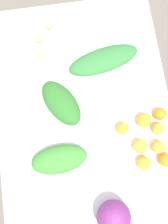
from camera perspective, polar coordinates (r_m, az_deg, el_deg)
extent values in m
plane|color=#70665B|center=(2.43, 0.00, -4.30)|extent=(8.00, 8.00, 0.00)
cube|color=silver|center=(1.71, 0.00, -0.28)|extent=(1.36, 0.95, 0.03)
cylinder|color=tan|center=(2.30, -12.72, 11.07)|extent=(0.06, 0.06, 0.73)
cylinder|color=tan|center=(2.32, 8.20, 13.86)|extent=(0.06, 0.06, 0.73)
cylinder|color=tan|center=(2.11, 14.36, -17.60)|extent=(0.06, 0.06, 0.73)
sphere|color=#7A2D75|center=(1.57, 5.45, -18.59)|extent=(0.17, 0.17, 0.17)
cube|color=beige|center=(1.81, -7.44, 12.31)|extent=(0.28, 0.18, 0.06)
sphere|color=white|center=(1.82, -7.62, 15.51)|extent=(0.04, 0.04, 0.04)
sphere|color=white|center=(1.80, -7.95, 14.26)|extent=(0.04, 0.04, 0.04)
sphere|color=tan|center=(1.78, -8.28, 12.98)|extent=(0.04, 0.04, 0.04)
sphere|color=white|center=(1.76, -8.62, 11.67)|extent=(0.04, 0.04, 0.04)
sphere|color=white|center=(1.75, -8.96, 10.34)|extent=(0.04, 0.04, 0.04)
sphere|color=tan|center=(1.81, -6.29, 15.33)|extent=(0.04, 0.04, 0.04)
sphere|color=white|center=(1.79, -6.61, 14.07)|extent=(0.04, 0.04, 0.04)
sphere|color=white|center=(1.77, -6.93, 12.78)|extent=(0.04, 0.04, 0.04)
sphere|color=white|center=(1.75, -7.26, 11.47)|extent=(0.04, 0.04, 0.04)
sphere|color=tan|center=(1.74, -7.60, 10.13)|extent=(0.04, 0.04, 0.04)
ellipsoid|color=#3D8433|center=(1.61, -4.55, -8.64)|extent=(0.16, 0.30, 0.09)
ellipsoid|color=#337538|center=(1.75, 3.61, 9.46)|extent=(0.22, 0.42, 0.07)
ellipsoid|color=#2D6B28|center=(1.67, -4.18, 1.65)|extent=(0.32, 0.27, 0.09)
sphere|color=#F9A833|center=(1.67, 13.47, -6.24)|extent=(0.07, 0.07, 0.07)
sphere|color=#F9A833|center=(1.69, 13.47, -3.00)|extent=(0.07, 0.07, 0.07)
sphere|color=#F9A833|center=(1.65, 10.24, -6.16)|extent=(0.08, 0.08, 0.08)
sphere|color=orange|center=(1.67, 10.96, -1.50)|extent=(0.08, 0.08, 0.08)
sphere|color=orange|center=(1.64, 10.87, -9.17)|extent=(0.07, 0.07, 0.07)
sphere|color=orange|center=(1.71, 13.71, -0.32)|extent=(0.07, 0.07, 0.07)
sphere|color=orange|center=(1.67, 14.69, -8.49)|extent=(0.07, 0.07, 0.07)
sphere|color=orange|center=(1.65, 7.05, -2.99)|extent=(0.07, 0.07, 0.07)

